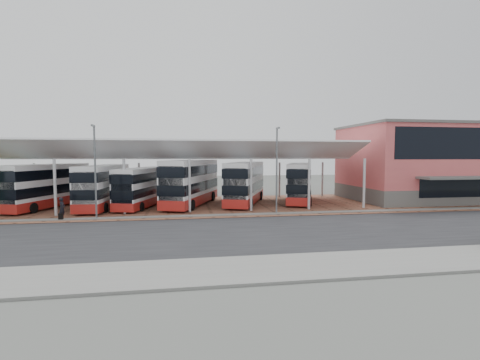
{
  "coord_description": "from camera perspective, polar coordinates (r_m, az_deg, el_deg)",
  "views": [
    {
      "loc": [
        -6.56,
        -24.94,
        5.48
      ],
      "look_at": [
        -1.33,
        7.08,
        3.21
      ],
      "focal_mm": 26.0,
      "sensor_mm": 36.0,
      "label": 1
    }
  ],
  "objects": [
    {
      "name": "bus_2",
      "position": [
        38.4,
        -15.65,
        -1.17
      ],
      "size": [
        5.02,
        10.28,
        4.14
      ],
      "rotation": [
        0.0,
        0.0,
        -0.28
      ],
      "color": "white",
      "rests_on": "forecourt"
    },
    {
      "name": "bus_1",
      "position": [
        38.96,
        -21.45,
        -1.01
      ],
      "size": [
        3.58,
        10.95,
        4.43
      ],
      "rotation": [
        0.0,
        0.0,
        -0.1
      ],
      "color": "white",
      "rests_on": "forecourt"
    },
    {
      "name": "lamp_east",
      "position": [
        32.38,
        6.06,
        2.0
      ],
      "size": [
        0.16,
        0.9,
        8.07
      ],
      "color": "slate",
      "rests_on": "ground"
    },
    {
      "name": "canopy",
      "position": [
        38.88,
        -8.48,
        4.43
      ],
      "size": [
        37.0,
        11.63,
        7.07
      ],
      "color": "silver",
      "rests_on": "ground"
    },
    {
      "name": "bus_0",
      "position": [
        41.43,
        -29.15,
        -0.88
      ],
      "size": [
        5.83,
        11.27,
        4.54
      ],
      "rotation": [
        0.0,
        0.0,
        -0.32
      ],
      "color": "white",
      "rests_on": "forecourt"
    },
    {
      "name": "road",
      "position": [
        25.42,
        5.97,
        -8.44
      ],
      "size": [
        120.0,
        14.0,
        0.02
      ],
      "primitive_type": "cube",
      "color": "black",
      "rests_on": "ground"
    },
    {
      "name": "terminal",
      "position": [
        48.83,
        28.01,
        2.57
      ],
      "size": [
        18.4,
        14.4,
        9.25
      ],
      "color": "#5E5C58",
      "rests_on": "ground"
    },
    {
      "name": "yellow_line_near",
      "position": [
        19.86,
        10.63,
        -12.0
      ],
      "size": [
        120.0,
        0.12,
        0.01
      ],
      "primitive_type": "cube",
      "color": "#CABE0E",
      "rests_on": "road"
    },
    {
      "name": "pedestrian",
      "position": [
        33.4,
        -27.17,
        -4.14
      ],
      "size": [
        0.54,
        0.74,
        1.88
      ],
      "primitive_type": "imported",
      "rotation": [
        0.0,
        0.0,
        1.43
      ],
      "color": "black",
      "rests_on": "forecourt"
    },
    {
      "name": "sidewalk",
      "position": [
        18.06,
        12.85,
        -13.52
      ],
      "size": [
        120.0,
        4.0,
        0.14
      ],
      "primitive_type": "cube",
      "color": "slate",
      "rests_on": "ground"
    },
    {
      "name": "bus_4",
      "position": [
        39.4,
        0.86,
        -0.5
      ],
      "size": [
        6.45,
        11.54,
        4.68
      ],
      "rotation": [
        0.0,
        0.0,
        -0.36
      ],
      "color": "white",
      "rests_on": "forecourt"
    },
    {
      "name": "north_kerb",
      "position": [
        32.28,
        2.6,
        -5.65
      ],
      "size": [
        120.0,
        0.8,
        0.14
      ],
      "primitive_type": "cube",
      "color": "slate",
      "rests_on": "ground"
    },
    {
      "name": "bus_5",
      "position": [
        41.64,
        9.76,
        -0.43
      ],
      "size": [
        6.2,
        11.15,
        4.52
      ],
      "rotation": [
        0.0,
        0.0,
        -0.36
      ],
      "color": "white",
      "rests_on": "forecourt"
    },
    {
      "name": "ground",
      "position": [
        26.36,
        5.4,
        -8.01
      ],
      "size": [
        140.0,
        140.0,
        0.0
      ],
      "primitive_type": "plane",
      "color": "#4C4F4A"
    },
    {
      "name": "forecourt",
      "position": [
        39.27,
        3.41,
        -3.98
      ],
      "size": [
        72.0,
        16.0,
        0.06
      ],
      "primitive_type": "cube",
      "color": "brown",
      "rests_on": "ground"
    },
    {
      "name": "suitcase",
      "position": [
        32.98,
        -27.33,
        -5.38
      ],
      "size": [
        0.35,
        0.25,
        0.6
      ],
      "primitive_type": "cube",
      "color": "black",
      "rests_on": "forecourt"
    },
    {
      "name": "lamp_west",
      "position": [
        32.1,
        -22.68,
        1.7
      ],
      "size": [
        0.16,
        0.9,
        8.07
      ],
      "color": "slate",
      "rests_on": "ground"
    },
    {
      "name": "yellow_line_far",
      "position": [
        20.13,
        10.33,
        -11.78
      ],
      "size": [
        120.0,
        0.12,
        0.01
      ],
      "primitive_type": "cube",
      "color": "#CABE0E",
      "rests_on": "road"
    },
    {
      "name": "bus_3",
      "position": [
        38.65,
        -7.98,
        -0.43
      ],
      "size": [
        6.74,
        12.2,
        4.94
      ],
      "rotation": [
        0.0,
        0.0,
        -0.35
      ],
      "color": "white",
      "rests_on": "forecourt"
    }
  ]
}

